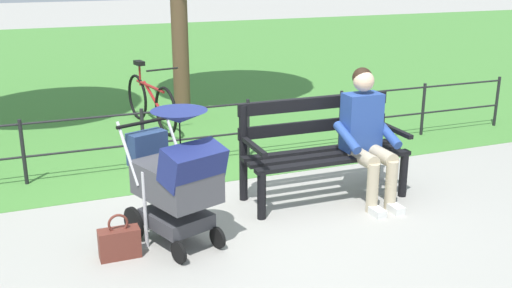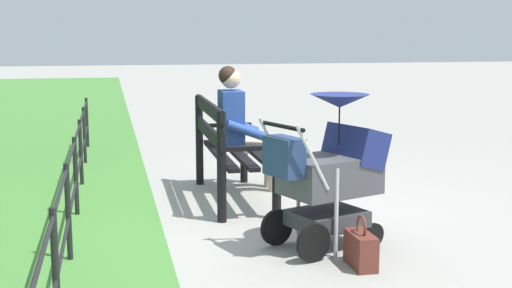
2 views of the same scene
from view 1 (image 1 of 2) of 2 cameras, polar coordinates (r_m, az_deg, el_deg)
name	(u,v)px [view 1 (image 1 of 2)]	position (r m, az deg, el deg)	size (l,w,h in m)	color
ground_plane	(243,212)	(5.56, -1.23, -6.56)	(60.00, 60.00, 0.00)	#9E9B93
grass_lawn	(107,63)	(13.87, -14.08, 7.52)	(40.00, 16.00, 0.01)	#478438
park_bench	(322,145)	(5.80, 6.31, -0.07)	(1.60, 0.61, 0.96)	black
person_on_bench	(367,132)	(5.75, 10.60, 1.14)	(0.53, 0.74, 1.28)	tan
stroller	(176,176)	(4.79, -7.64, -3.09)	(0.76, 0.99, 1.15)	black
handbag	(119,242)	(4.84, -12.98, -9.19)	(0.32, 0.14, 0.37)	brown
park_fence	(238,123)	(6.92, -1.72, 2.01)	(8.69, 0.04, 0.70)	black
bicycle	(151,101)	(8.38, -10.09, 4.05)	(0.48, 1.64, 0.89)	black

